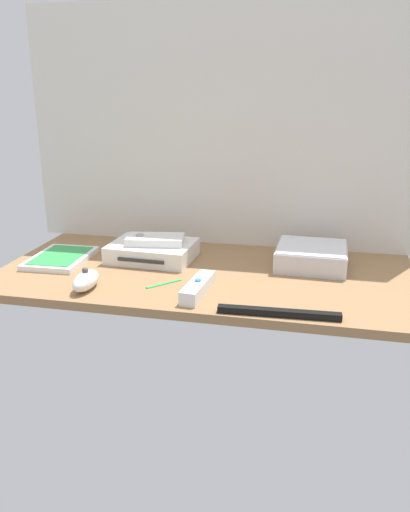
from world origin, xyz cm
name	(u,v)px	position (x,y,z in cm)	size (l,w,h in cm)	color
ground_plane	(205,275)	(0.00, 0.00, -1.00)	(100.00, 48.00, 2.00)	#936D47
back_wall	(225,129)	(0.00, 24.60, 32.00)	(110.00, 1.20, 64.00)	silver
game_console	(152,251)	(-15.39, 6.47, 2.20)	(21.73, 17.26, 4.40)	white
mini_computer	(311,256)	(24.96, 9.67, 2.64)	(17.48, 17.48, 5.30)	silver
game_case	(60,258)	(-38.03, -0.26, 0.76)	(14.29, 19.49, 1.56)	white
remote_wand	(198,288)	(1.56, -14.13, 1.51)	(4.82, 15.05, 3.40)	white
remote_nunchuk	(86,280)	(-23.25, -16.65, 2.04)	(4.57, 10.07, 5.10)	white
remote_classic_pad	(155,240)	(-14.41, 6.06, 5.41)	(15.48, 10.16, 2.40)	white
sensor_bar	(279,313)	(19.51, -21.68, 0.70)	(24.00, 1.80, 1.40)	black
stylus_pen	(164,283)	(-7.29, -10.20, 0.35)	(0.70, 0.70, 9.00)	green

